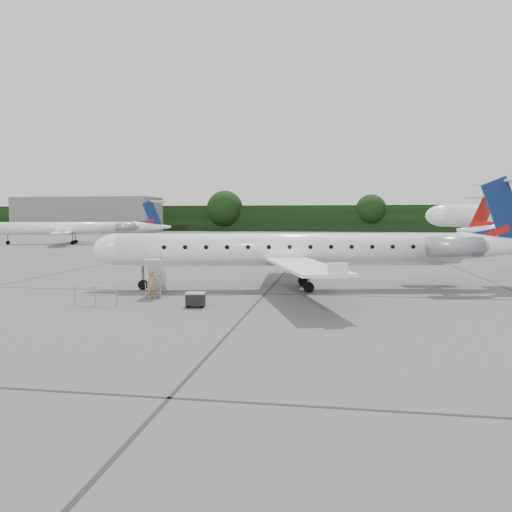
# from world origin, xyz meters

# --- Properties ---
(ground) EXTENTS (320.00, 320.00, 0.00)m
(ground) POSITION_xyz_m (0.00, 0.00, 0.00)
(ground) COLOR #565653
(ground) RESTS_ON ground
(treeline) EXTENTS (260.00, 4.00, 8.00)m
(treeline) POSITION_xyz_m (0.00, 130.00, 4.00)
(treeline) COLOR black
(treeline) RESTS_ON ground
(terminal_building) EXTENTS (40.00, 14.00, 10.00)m
(terminal_building) POSITION_xyz_m (-70.00, 110.00, 5.00)
(terminal_building) COLOR slate
(terminal_building) RESTS_ON ground
(main_regional_jet) EXTENTS (29.89, 23.98, 6.85)m
(main_regional_jet) POSITION_xyz_m (-2.32, 6.14, 3.42)
(main_regional_jet) COLOR white
(main_regional_jet) RESTS_ON ground
(airstair) EXTENTS (1.30, 2.54, 2.15)m
(airstair) POSITION_xyz_m (-9.57, 2.47, 1.07)
(airstair) COLOR white
(airstair) RESTS_ON ground
(passenger) EXTENTS (0.65, 0.55, 1.53)m
(passenger) POSITION_xyz_m (-9.31, 1.13, 0.77)
(passenger) COLOR #937150
(passenger) RESTS_ON ground
(safety_railing) EXTENTS (2.20, 0.12, 1.00)m
(safety_railing) POSITION_xyz_m (-11.41, -1.16, 0.50)
(safety_railing) COLOR #989AA0
(safety_railing) RESTS_ON ground
(baggage_cart) EXTENTS (1.00, 0.85, 0.78)m
(baggage_cart) POSITION_xyz_m (-6.35, -0.77, 0.39)
(baggage_cart) COLOR black
(baggage_cart) RESTS_ON ground
(bg_regional_left) EXTENTS (32.32, 27.63, 7.17)m
(bg_regional_left) POSITION_xyz_m (-42.91, 51.38, 3.59)
(bg_regional_left) COLOR white
(bg_regional_left) RESTS_ON ground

